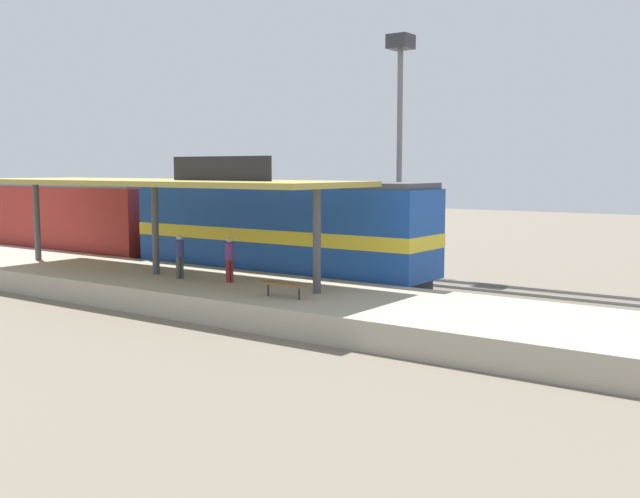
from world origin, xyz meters
TOP-DOWN VIEW (x-y plane):
  - ground_plane at (2.00, 0.00)m, footprint 120.00×120.00m
  - track_near at (0.00, 0.00)m, footprint 3.20×110.00m
  - track_far at (4.60, 0.00)m, footprint 3.20×110.00m
  - platform at (-4.60, 0.00)m, footprint 6.00×44.00m
  - station_canopy at (-4.60, -0.09)m, footprint 5.20×18.00m
  - platform_bench at (-6.00, -7.65)m, footprint 0.44×1.70m
  - locomotive at (0.00, -2.65)m, footprint 2.93×14.43m
  - passenger_carriage_single at (0.00, 15.35)m, footprint 2.90×20.00m
  - freight_car at (4.60, 9.96)m, footprint 2.80×12.00m
  - light_mast at (7.80, -4.20)m, footprint 1.10×1.10m
  - person_waiting at (-4.92, -1.69)m, footprint 0.34×0.34m
  - person_walking at (-4.49, -3.89)m, footprint 0.34×0.34m

SIDE VIEW (x-z plane):
  - ground_plane at x=2.00m, z-range 0.00..0.00m
  - track_near at x=0.00m, z-range -0.05..0.11m
  - track_far at x=4.60m, z-range -0.05..0.11m
  - platform at x=-4.60m, z-range 0.00..0.90m
  - platform_bench at x=-6.00m, z-range 1.09..1.59m
  - person_waiting at x=-4.92m, z-range 1.00..2.71m
  - person_walking at x=-4.49m, z-range 1.00..2.71m
  - freight_car at x=4.60m, z-range 0.20..3.74m
  - passenger_carriage_single at x=0.00m, z-range 0.19..4.43m
  - locomotive at x=0.00m, z-range 0.19..4.63m
  - station_canopy at x=-4.60m, z-range 2.18..6.88m
  - light_mast at x=7.80m, z-range 2.55..14.25m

